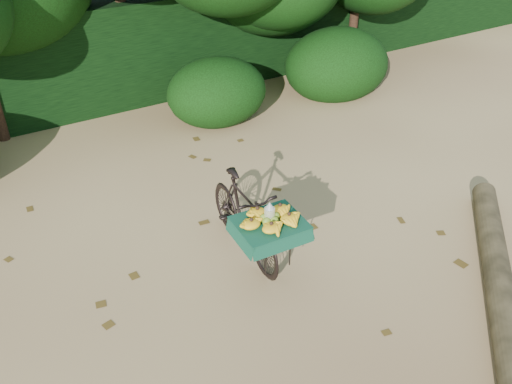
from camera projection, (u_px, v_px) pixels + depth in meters
ground at (278, 311)px, 5.61m from camera, size 80.00×80.00×0.00m
vendor_bicycle at (245, 217)px, 6.14m from camera, size 0.72×1.72×0.98m
fallen_log at (501, 297)px, 5.58m from camera, size 3.05×3.07×0.29m
hedge_backdrop at (90, 49)px, 9.63m from camera, size 26.00×1.80×1.80m
tree_row at (50, 1)px, 8.17m from camera, size 14.50×2.00×4.00m
bush_clumps at (161, 108)px, 8.65m from camera, size 8.80×1.70×0.90m
leaf_litter at (247, 274)px, 6.08m from camera, size 7.00×7.30×0.01m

